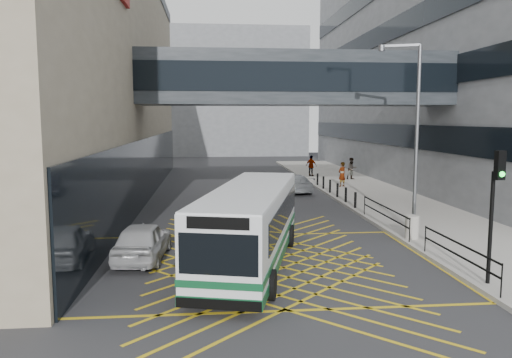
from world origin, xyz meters
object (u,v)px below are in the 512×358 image
object	(u,v)px
car_silver	(293,183)
car_dark	(256,182)
bus	(251,224)
pedestrian_b	(352,169)
pedestrian_a	(342,174)
traffic_light	(495,198)
car_white	(143,240)
street_lamp	(413,125)
pedestrian_c	(311,166)
litter_bin	(412,227)

from	to	relation	value
car_silver	car_dark	bearing A→B (deg)	-23.69
bus	pedestrian_b	xyz separation A→B (m)	(10.45, 23.46, -0.44)
pedestrian_a	bus	bearing A→B (deg)	34.77
car_dark	pedestrian_b	xyz separation A→B (m)	(8.60, 5.33, 0.36)
bus	car_silver	distance (m)	18.09
car_dark	traffic_light	xyz separation A→B (m)	(5.22, -21.38, 2.13)
traffic_light	pedestrian_a	world-z (taller)	traffic_light
car_white	traffic_light	xyz separation A→B (m)	(11.01, -4.33, 2.10)
car_silver	pedestrian_b	distance (m)	8.44
car_white	pedestrian_b	size ratio (longest dim) A/B	2.51
bus	pedestrian_b	distance (m)	25.68
car_white	street_lamp	xyz separation A→B (m)	(11.66, 3.50, 4.19)
car_white	pedestrian_c	distance (m)	27.60
car_dark	traffic_light	distance (m)	22.11
traffic_light	pedestrian_b	xyz separation A→B (m)	(3.39, 26.71, -1.76)
car_white	pedestrian_b	xyz separation A→B (m)	(14.40, 22.38, 0.34)
bus	litter_bin	world-z (taller)	bus
car_silver	litter_bin	bearing A→B (deg)	89.42
traffic_light	pedestrian_c	xyz separation A→B (m)	(0.49, 29.42, -1.75)
bus	pedestrian_a	distance (m)	20.90
litter_bin	pedestrian_b	size ratio (longest dim) A/B	0.54
litter_bin	pedestrian_c	bearing A→B (deg)	88.78
car_silver	pedestrian_a	xyz separation A→B (m)	(3.98, 1.60, 0.39)
pedestrian_c	pedestrian_a	bearing A→B (deg)	137.99
car_silver	street_lamp	distance (m)	13.99
bus	pedestrian_b	bearing A→B (deg)	80.33
traffic_light	car_dark	bearing A→B (deg)	92.27
street_lamp	pedestrian_a	world-z (taller)	street_lamp
pedestrian_a	litter_bin	bearing A→B (deg)	53.78
street_lamp	pedestrian_a	distance (m)	15.05
street_lamp	pedestrian_c	world-z (taller)	street_lamp
traffic_light	litter_bin	size ratio (longest dim) A/B	4.19
pedestrian_a	car_silver	bearing A→B (deg)	-9.47
traffic_light	litter_bin	world-z (taller)	traffic_light
traffic_light	street_lamp	xyz separation A→B (m)	(0.64, 7.83, 2.08)
car_dark	litter_bin	size ratio (longest dim) A/B	4.57
car_silver	pedestrian_a	size ratio (longest dim) A/B	2.40
car_dark	pedestrian_a	size ratio (longest dim) A/B	2.44
pedestrian_b	pedestrian_c	world-z (taller)	pedestrian_c
pedestrian_c	bus	bearing A→B (deg)	114.70
bus	car_silver	world-z (taller)	bus
pedestrian_b	street_lamp	bearing A→B (deg)	-115.01
litter_bin	pedestrian_b	xyz separation A→B (m)	(3.40, 20.75, 0.42)
pedestrian_a	car_white	bearing A→B (deg)	24.12
pedestrian_b	car_white	bearing A→B (deg)	-139.50
street_lamp	car_dark	bearing A→B (deg)	133.08
car_dark	pedestrian_a	world-z (taller)	pedestrian_a
bus	pedestrian_c	world-z (taller)	bus
pedestrian_a	pedestrian_c	bearing A→B (deg)	-114.21
car_dark	litter_bin	world-z (taller)	car_dark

